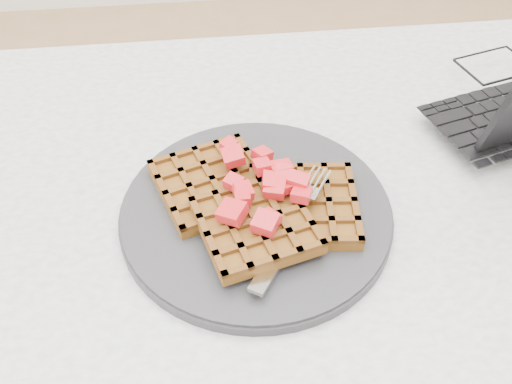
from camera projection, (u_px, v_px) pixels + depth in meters
table at (324, 280)px, 0.71m from camera, size 1.20×0.80×0.75m
plate at (256, 212)px, 0.63m from camera, size 0.30×0.30×0.02m
waffles at (257, 203)px, 0.61m from camera, size 0.23×0.22×0.03m
strawberry_pile at (256, 183)px, 0.59m from camera, size 0.15×0.15×0.02m
fork at (296, 225)px, 0.59m from camera, size 0.12×0.16×0.02m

